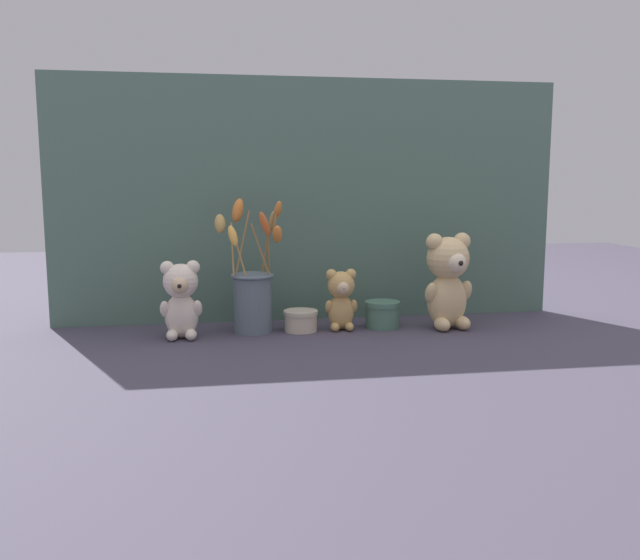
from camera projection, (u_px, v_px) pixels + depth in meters
The scene contains 8 objects.
ground_plane at pixel (321, 333), 1.60m from camera, with size 4.00×4.00×0.00m, color #3D3847.
backdrop_wall at pixel (310, 201), 1.72m from camera, with size 1.29×0.02×0.61m.
teddy_bear_large at pixel (448, 279), 1.63m from camera, with size 0.13×0.12×0.23m.
teddy_bear_medium at pixel (181, 298), 1.53m from camera, with size 0.09×0.09×0.18m.
teddy_bear_small at pixel (341, 298), 1.62m from camera, with size 0.08×0.08×0.15m.
flower_vase at pixel (252, 292), 1.60m from camera, with size 0.17×0.14×0.32m.
decorative_tin_tall at pixel (382, 314), 1.65m from camera, with size 0.09×0.09×0.06m.
decorative_tin_short at pixel (301, 321), 1.62m from camera, with size 0.08×0.08×0.05m.
Camera 1 is at (-0.26, -1.54, 0.36)m, focal length 38.00 mm.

